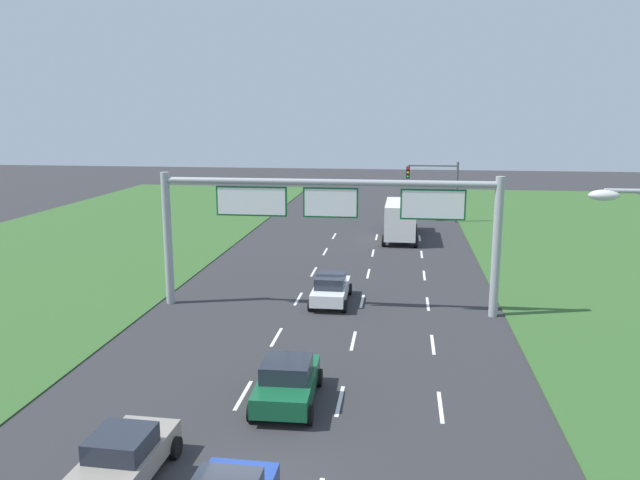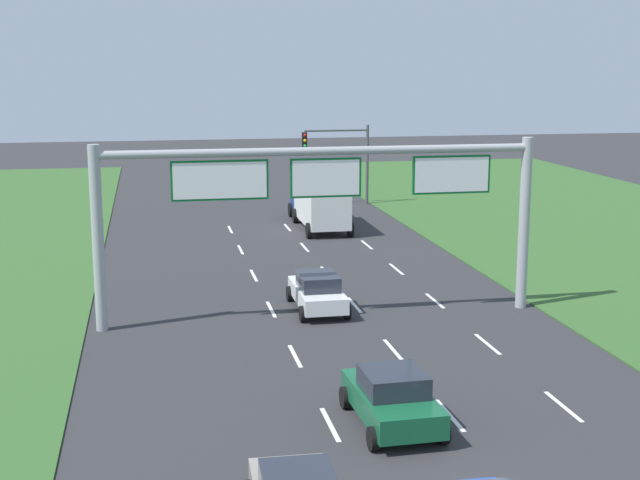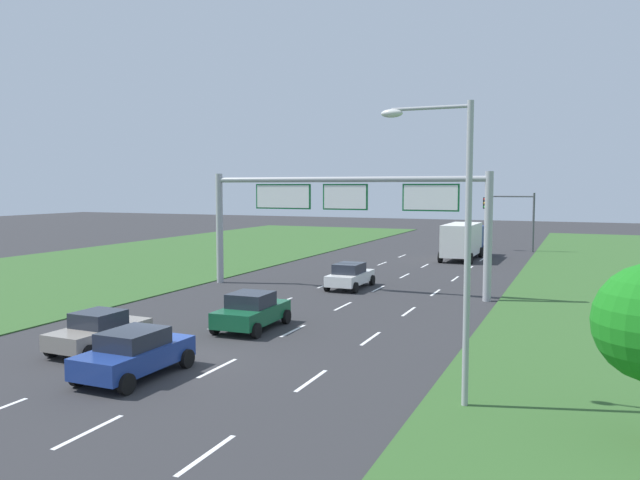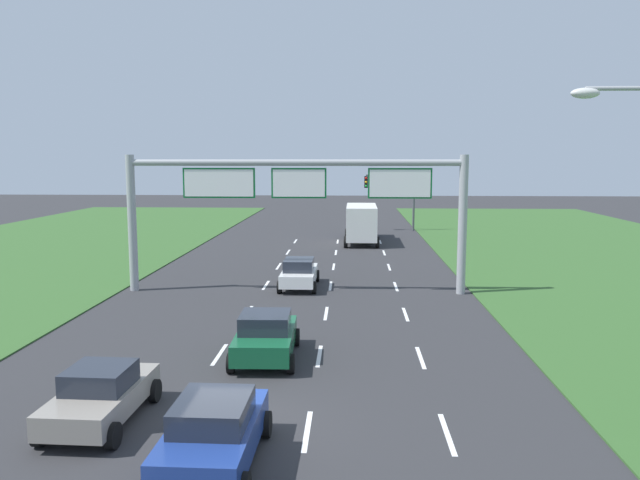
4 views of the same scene
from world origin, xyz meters
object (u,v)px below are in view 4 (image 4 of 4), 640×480
car_lead_silver (214,432)px  box_truck (361,222)px  car_far_ahead (101,395)px  car_mid_lane (266,336)px  sign_gantry (297,195)px  car_near_red (299,273)px  traffic_light_mast (393,190)px

car_lead_silver → box_truck: (3.88, 37.77, 0.89)m
box_truck → car_far_ahead: bearing=-101.1°
car_mid_lane → sign_gantry: (0.16, 10.74, 4.17)m
car_far_ahead → box_truck: (7.30, 35.63, 0.93)m
car_near_red → sign_gantry: (0.00, -1.16, 4.18)m
traffic_light_mast → car_mid_lane: bearing=-100.1°
box_truck → car_near_red: bearing=-100.6°
car_near_red → car_lead_silver: (-0.30, -19.41, 0.01)m
box_truck → sign_gantry: bearing=-99.9°
car_mid_lane → car_far_ahead: 6.44m
car_near_red → car_far_ahead: 17.67m
car_mid_lane → traffic_light_mast: bearing=78.2°
car_near_red → box_truck: size_ratio=0.50×
car_near_red → car_far_ahead: car_near_red is taller
car_lead_silver → car_mid_lane: bearing=89.8°
car_mid_lane → box_truck: box_truck is taller
car_mid_lane → sign_gantry: bearing=87.5°
box_truck → traffic_light_mast: 8.94m
car_lead_silver → box_truck: size_ratio=0.48×
car_near_red → sign_gantry: size_ratio=0.25×
car_near_red → car_far_ahead: (-3.72, -17.27, -0.04)m
car_far_ahead → traffic_light_mast: size_ratio=0.72×
car_lead_silver → sign_gantry: (0.30, 18.25, 4.17)m
box_truck → car_mid_lane: bearing=-96.6°
car_far_ahead → sign_gantry: (3.72, 16.11, 4.22)m
traffic_light_mast → sign_gantry: bearing=-103.6°
sign_gantry → car_near_red: bearing=90.1°
car_far_ahead → box_truck: size_ratio=0.47×
car_mid_lane → car_near_red: bearing=87.6°
traffic_light_mast → box_truck: bearing=-111.0°
car_near_red → car_lead_silver: size_ratio=1.04×
car_mid_lane → sign_gantry: 11.53m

